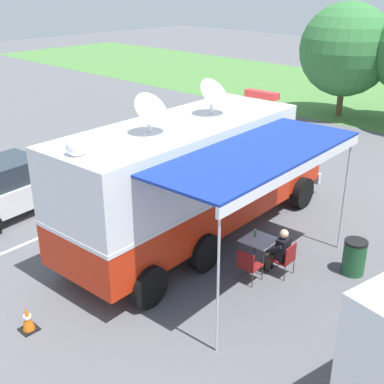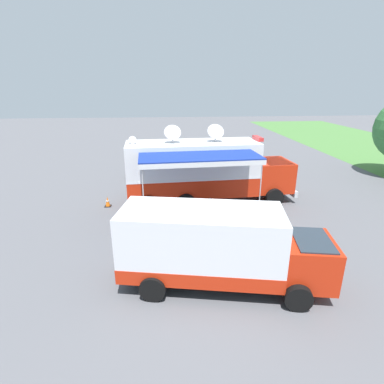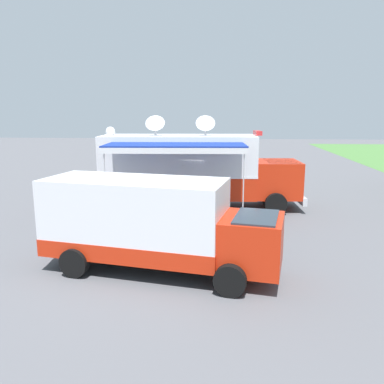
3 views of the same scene
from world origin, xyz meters
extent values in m
plane|color=#5B5B60|center=(0.00, 0.00, 0.00)|extent=(100.00, 100.00, 0.00)
cube|color=silver|center=(-3.34, -1.42, 0.00)|extent=(0.40, 4.80, 0.01)
cube|color=red|center=(0.00, 0.00, 1.15)|extent=(2.92, 7.33, 1.10)
cube|color=white|center=(0.00, 0.00, 2.55)|extent=(2.92, 7.33, 1.70)
cube|color=white|center=(0.00, 0.00, 1.70)|extent=(2.94, 7.36, 0.10)
cube|color=red|center=(-0.27, 4.64, 1.45)|extent=(2.42, 2.23, 1.70)
cube|color=#28333D|center=(-0.28, 4.84, 1.95)|extent=(2.23, 1.59, 0.70)
cube|color=silver|center=(-0.34, 5.77, 0.55)|extent=(2.38, 0.34, 0.36)
cylinder|color=black|center=(-1.51, 4.37, 0.50)|extent=(0.36, 1.02, 1.00)
cylinder|color=black|center=(0.99, 4.52, 0.50)|extent=(0.36, 1.02, 1.00)
cylinder|color=black|center=(-1.22, -0.61, 0.50)|extent=(0.36, 1.02, 1.00)
cylinder|color=black|center=(1.28, -0.47, 0.50)|extent=(0.36, 1.02, 1.00)
cylinder|color=black|center=(-1.10, -2.59, 0.50)|extent=(0.36, 1.02, 1.00)
cylinder|color=black|center=(1.40, -2.44, 0.50)|extent=(0.36, 1.02, 1.00)
cube|color=white|center=(0.00, 0.00, 3.45)|extent=(2.92, 7.33, 0.10)
cube|color=red|center=(-0.22, 3.69, 3.62)|extent=(1.11, 0.34, 0.20)
cylinder|color=silver|center=(0.06, -1.08, 3.73)|extent=(0.10, 0.10, 0.45)
cone|color=silver|center=(0.21, -1.07, 4.13)|extent=(0.77, 0.94, 0.81)
cylinder|color=silver|center=(-0.07, 1.26, 3.73)|extent=(0.10, 0.10, 0.45)
cone|color=silver|center=(0.08, 1.27, 4.13)|extent=(0.77, 0.94, 0.81)
sphere|color=white|center=(0.19, -3.19, 3.68)|extent=(0.44, 0.44, 0.44)
cube|color=#193399|center=(2.35, 0.14, 3.25)|extent=(2.53, 5.88, 0.06)
cube|color=white|center=(3.40, 0.20, 3.11)|extent=(0.42, 5.75, 0.24)
cylinder|color=silver|center=(3.18, 2.92, 1.63)|extent=(0.05, 0.05, 3.25)
cylinder|color=silver|center=(3.50, -2.53, 1.63)|extent=(0.05, 0.05, 3.25)
cube|color=silver|center=(2.12, 0.69, 0.71)|extent=(0.85, 0.85, 0.03)
cylinder|color=#333338|center=(1.73, 1.04, 0.35)|extent=(0.03, 0.03, 0.70)
cylinder|color=#333338|center=(2.47, 1.08, 0.35)|extent=(0.03, 0.03, 0.70)
cylinder|color=#333338|center=(1.77, 0.30, 0.35)|extent=(0.03, 0.03, 0.70)
cylinder|color=#333338|center=(2.51, 0.34, 0.35)|extent=(0.03, 0.03, 0.70)
cylinder|color=#3F9959|center=(1.95, 0.72, 0.83)|extent=(0.07, 0.07, 0.20)
cylinder|color=white|center=(1.95, 0.72, 0.94)|extent=(0.04, 0.04, 0.02)
cube|color=maroon|center=(2.82, 0.71, 0.42)|extent=(0.51, 0.51, 0.04)
cube|color=maroon|center=(3.04, 0.73, 0.65)|extent=(0.07, 0.48, 0.44)
cylinder|color=#333338|center=(2.61, 0.48, 0.21)|extent=(0.02, 0.02, 0.42)
cylinder|color=#333338|center=(2.59, 0.92, 0.21)|extent=(0.02, 0.02, 0.42)
cylinder|color=#333338|center=(3.05, 0.51, 0.21)|extent=(0.02, 0.02, 0.42)
cylinder|color=#333338|center=(3.03, 0.95, 0.21)|extent=(0.02, 0.02, 0.42)
cube|color=maroon|center=(2.43, -0.06, 0.42)|extent=(0.51, 0.51, 0.04)
cube|color=maroon|center=(2.44, -0.28, 0.65)|extent=(0.48, 0.07, 0.44)
cylinder|color=#333338|center=(2.19, 0.15, 0.21)|extent=(0.02, 0.02, 0.42)
cylinder|color=#333338|center=(2.63, 0.17, 0.21)|extent=(0.02, 0.02, 0.42)
cylinder|color=#333338|center=(2.22, -0.29, 0.21)|extent=(0.02, 0.02, 0.42)
cylinder|color=#333338|center=(2.66, -0.27, 0.21)|extent=(0.02, 0.02, 0.42)
cube|color=black|center=(2.82, 0.71, 0.72)|extent=(0.26, 0.37, 0.56)
sphere|color=beige|center=(2.82, 0.71, 1.14)|extent=(0.22, 0.22, 0.22)
cylinder|color=black|center=(2.71, 0.48, 0.76)|extent=(0.43, 0.11, 0.34)
cylinder|color=black|center=(2.69, 0.94, 0.76)|extent=(0.43, 0.11, 0.34)
cylinder|color=#383323|center=(2.65, 0.60, 0.44)|extent=(0.39, 0.15, 0.13)
cylinder|color=#383323|center=(2.47, 0.59, 0.21)|extent=(0.11, 0.11, 0.42)
cube|color=black|center=(2.41, 0.59, 0.04)|extent=(0.25, 0.11, 0.07)
cylinder|color=#383323|center=(2.63, 0.80, 0.44)|extent=(0.39, 0.15, 0.13)
cylinder|color=#383323|center=(2.45, 0.79, 0.21)|extent=(0.11, 0.11, 0.42)
cube|color=black|center=(2.39, 0.79, 0.04)|extent=(0.25, 0.11, 0.07)
cylinder|color=#235B33|center=(4.09, 2.00, 0.42)|extent=(0.56, 0.56, 0.85)
cylinder|color=black|center=(4.09, 2.00, 0.88)|extent=(0.57, 0.57, 0.06)
cube|color=black|center=(0.22, -4.79, 0.01)|extent=(0.36, 0.36, 0.03)
cone|color=orange|center=(0.22, -4.79, 0.31)|extent=(0.26, 0.26, 0.55)
cylinder|color=white|center=(0.22, -4.79, 0.33)|extent=(0.17, 0.17, 0.06)
cube|color=white|center=(7.57, -0.42, 1.60)|extent=(3.05, 5.50, 2.20)
cube|color=red|center=(7.57, -0.42, 0.75)|extent=(3.07, 5.53, 0.50)
cube|color=red|center=(8.21, 2.92, 1.12)|extent=(2.16, 1.93, 1.40)
cube|color=#28333D|center=(8.23, 3.02, 1.57)|extent=(1.86, 1.40, 0.60)
cylinder|color=black|center=(7.11, 2.73, 0.42)|extent=(0.41, 0.87, 0.84)
cylinder|color=black|center=(9.17, 2.33, 0.42)|extent=(0.41, 0.87, 0.84)
cylinder|color=black|center=(6.26, -1.62, 0.42)|extent=(0.41, 0.87, 0.84)
cylinder|color=black|center=(8.33, -2.02, 0.42)|extent=(0.41, 0.87, 0.84)
cube|color=silver|center=(-5.38, -2.19, 0.70)|extent=(2.31, 4.39, 0.76)
cube|color=#28333D|center=(-5.36, -2.34, 1.42)|extent=(1.85, 2.28, 0.68)
cylinder|color=black|center=(-6.44, -1.01, 0.32)|extent=(0.30, 0.66, 0.64)
cylinder|color=black|center=(-4.65, -0.79, 0.32)|extent=(0.30, 0.66, 0.64)
cylinder|color=black|center=(-6.11, -3.60, 0.32)|extent=(0.30, 0.66, 0.64)
cylinder|color=black|center=(-4.33, -3.37, 0.32)|extent=(0.30, 0.66, 0.64)
camera|label=1|loc=(8.63, -8.59, 6.84)|focal=46.78mm
camera|label=2|loc=(16.24, -1.51, 6.41)|focal=28.16mm
camera|label=3|loc=(18.39, 2.11, 4.58)|focal=36.62mm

